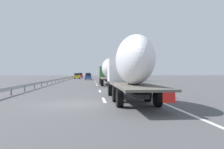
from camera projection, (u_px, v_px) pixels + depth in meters
name	position (u px, v px, depth m)	size (l,w,h in m)	color
ground_plane	(87.00, 81.00, 54.22)	(260.00, 260.00, 0.00)	#4C4C4F
lane_stripe_0	(104.00, 100.00, 16.53)	(3.20, 0.20, 0.01)	white
lane_stripe_1	(100.00, 91.00, 24.61)	(3.20, 0.20, 0.01)	white
lane_stripe_2	(97.00, 85.00, 36.44)	(3.20, 0.20, 0.01)	white
lane_stripe_3	(96.00, 84.00, 41.57)	(3.20, 0.20, 0.01)	white
lane_stripe_4	(95.00, 81.00, 52.65)	(3.20, 0.20, 0.01)	white
lane_stripe_5	(95.00, 80.00, 60.67)	(3.20, 0.20, 0.01)	white
lane_stripe_6	(94.00, 79.00, 76.12)	(3.20, 0.20, 0.01)	white
edge_line_right	(109.00, 80.00, 59.69)	(110.00, 0.20, 0.01)	white
truck_lead	(109.00, 70.00, 36.10)	(14.00, 2.55, 4.08)	#387038
truck_trailing	(131.00, 65.00, 15.81)	(12.26, 2.55, 4.32)	silver
car_red_compact	(80.00, 75.00, 93.43)	(4.52, 1.74, 1.95)	red
car_blue_sedan	(88.00, 77.00, 64.78)	(4.68, 1.74, 1.80)	#28479E
car_yellow_coupe	(77.00, 76.00, 76.28)	(4.08, 1.88, 1.86)	gold
car_silver_hatch	(88.00, 76.00, 85.24)	(4.45, 1.81, 1.95)	#ADB2B7
road_sign	(114.00, 72.00, 58.34)	(0.10, 0.90, 3.01)	gray
tree_0	(139.00, 66.00, 55.19)	(3.08, 3.08, 5.80)	#472D19
tree_1	(130.00, 65.00, 63.44)	(3.18, 3.18, 6.09)	#472D19
tree_2	(117.00, 67.00, 99.15)	(3.68, 3.68, 7.18)	#472D19
guardrail_median	(63.00, 78.00, 56.66)	(94.00, 0.10, 0.76)	#9EA0A5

